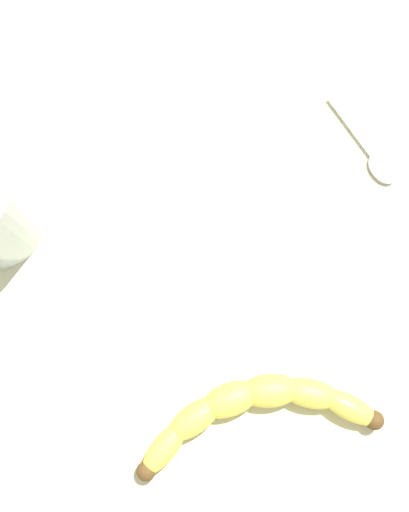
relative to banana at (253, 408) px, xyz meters
The scene contains 3 objects.
wooden_tabletop 13.96cm from the banana, 18.37° to the right, with size 120.00×120.00×3.00cm, color beige.
banana is the anchor object (origin of this frame).
teaspoon 27.69cm from the banana, 61.79° to the right, with size 11.21×2.43×0.80cm.
Camera 1 is at (-8.89, 6.96, 59.29)cm, focal length 40.77 mm.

